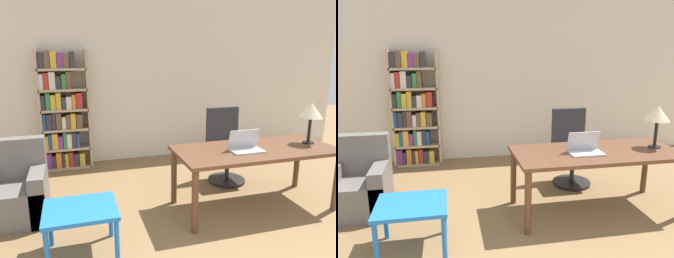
{
  "view_description": "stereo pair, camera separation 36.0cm",
  "coord_description": "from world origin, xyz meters",
  "views": [
    {
      "loc": [
        -0.91,
        -0.82,
        1.84
      ],
      "look_at": [
        0.08,
        2.54,
        0.97
      ],
      "focal_mm": 35.0,
      "sensor_mm": 36.0,
      "label": 1
    },
    {
      "loc": [
        -0.56,
        -0.9,
        1.84
      ],
      "look_at": [
        0.08,
        2.54,
        0.97
      ],
      "focal_mm": 35.0,
      "sensor_mm": 36.0,
      "label": 2
    }
  ],
  "objects": [
    {
      "name": "laptop",
      "position": [
        0.91,
        2.29,
        0.77
      ],
      "size": [
        0.37,
        0.23,
        0.23
      ],
      "color": "#B2B2B7",
      "rests_on": "desk"
    },
    {
      "name": "armchair",
      "position": [
        -1.58,
        2.84,
        0.29
      ],
      "size": [
        0.68,
        0.65,
        0.86
      ],
      "color": "#66605B",
      "rests_on": "ground_plane"
    },
    {
      "name": "table_lamp",
      "position": [
        1.8,
        2.35,
        1.11
      ],
      "size": [
        0.27,
        0.27,
        0.49
      ],
      "color": "black",
      "rests_on": "desk"
    },
    {
      "name": "office_chair",
      "position": [
        1.12,
        3.18,
        0.47
      ],
      "size": [
        0.52,
        0.52,
        1.03
      ],
      "color": "black",
      "rests_on": "ground_plane"
    },
    {
      "name": "bookshelf",
      "position": [
        -1.06,
        4.34,
        0.88
      ],
      "size": [
        0.74,
        0.28,
        1.82
      ],
      "color": "tan",
      "rests_on": "ground_plane"
    },
    {
      "name": "side_table_blue",
      "position": [
        -0.91,
        1.93,
        0.4
      ],
      "size": [
        0.64,
        0.54,
        0.47
      ],
      "color": "blue",
      "rests_on": "ground_plane"
    },
    {
      "name": "wall_back",
      "position": [
        0.0,
        4.53,
        1.35
      ],
      "size": [
        8.0,
        0.06,
        2.7
      ],
      "color": "beige",
      "rests_on": "ground_plane"
    },
    {
      "name": "desk",
      "position": [
        1.07,
        2.34,
        0.64
      ],
      "size": [
        1.86,
        0.82,
        0.72
      ],
      "color": "brown",
      "rests_on": "ground_plane"
    }
  ]
}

